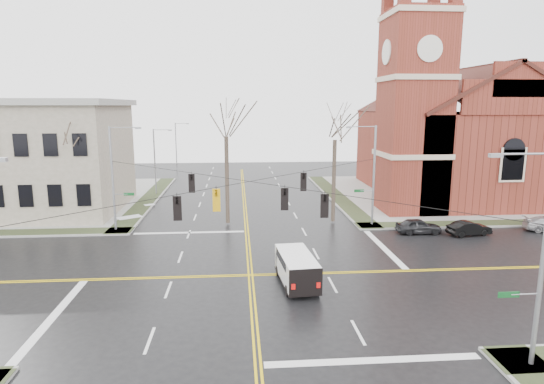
{
  "coord_description": "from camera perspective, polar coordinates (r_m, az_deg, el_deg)",
  "views": [
    {
      "loc": [
        -0.76,
        -28.08,
        10.87
      ],
      "look_at": [
        1.87,
        6.0,
        4.36
      ],
      "focal_mm": 30.0,
      "sensor_mm": 36.0,
      "label": 1
    }
  ],
  "objects": [
    {
      "name": "civic_building_a",
      "position": [
        52.83,
        -28.15,
        3.68
      ],
      "size": [
        18.0,
        14.0,
        11.0
      ],
      "primitive_type": "cube",
      "color": "gray",
      "rests_on": "ground"
    },
    {
      "name": "streetlight_north_b",
      "position": [
        76.99,
        -11.85,
        5.79
      ],
      "size": [
        2.3,
        0.2,
        8.0
      ],
      "color": "gray",
      "rests_on": "ground"
    },
    {
      "name": "signal_pole_nw",
      "position": [
        41.39,
        -19.16,
        1.97
      ],
      "size": [
        2.75,
        0.22,
        9.0
      ],
      "color": "gray",
      "rests_on": "ground"
    },
    {
      "name": "church",
      "position": [
        58.75,
        21.54,
        7.67
      ],
      "size": [
        24.28,
        27.48,
        27.5
      ],
      "color": "maroon",
      "rests_on": "ground"
    },
    {
      "name": "parked_car_b",
      "position": [
        42.19,
        23.5,
        -4.2
      ],
      "size": [
        3.89,
        1.9,
        1.23
      ],
      "primitive_type": "imported",
      "rotation": [
        0.0,
        0.0,
        1.74
      ],
      "color": "black",
      "rests_on": "ground"
    },
    {
      "name": "tree_nw_near",
      "position": [
        41.22,
        -5.78,
        7.71
      ],
      "size": [
        4.0,
        4.0,
        12.02
      ],
      "color": "#372E23",
      "rests_on": "ground"
    },
    {
      "name": "parked_car_a",
      "position": [
        41.24,
        17.9,
        -4.09
      ],
      "size": [
        3.86,
        1.63,
        1.3
      ],
      "primitive_type": "imported",
      "rotation": [
        0.0,
        0.0,
        1.55
      ],
      "color": "black",
      "rests_on": "ground"
    },
    {
      "name": "streetlight_north_a",
      "position": [
        57.3,
        -14.37,
        4.04
      ],
      "size": [
        2.3,
        0.2,
        8.0
      ],
      "color": "gray",
      "rests_on": "ground"
    },
    {
      "name": "ground",
      "position": [
        30.12,
        -2.72,
        -10.38
      ],
      "size": [
        120.0,
        120.0,
        0.0
      ],
      "primitive_type": "plane",
      "color": "black",
      "rests_on": "ground"
    },
    {
      "name": "signal_pole_se",
      "position": [
        21.35,
        30.53,
        -6.86
      ],
      "size": [
        2.75,
        0.22,
        9.0
      ],
      "color": "gray",
      "rests_on": "ground"
    },
    {
      "name": "span_wires",
      "position": [
        28.47,
        -2.83,
        1.34
      ],
      "size": [
        23.02,
        23.02,
        0.03
      ],
      "color": "black",
      "rests_on": "ground"
    },
    {
      "name": "cargo_van",
      "position": [
        28.46,
        3.02,
        -9.26
      ],
      "size": [
        2.34,
        5.14,
        1.9
      ],
      "rotation": [
        0.0,
        0.0,
        0.08
      ],
      "color": "white",
      "rests_on": "ground"
    },
    {
      "name": "road_markings",
      "position": [
        30.12,
        -2.72,
        -10.37
      ],
      "size": [
        100.0,
        100.0,
        0.01
      ],
      "color": "gold",
      "rests_on": "ground"
    },
    {
      "name": "tree_ne",
      "position": [
        42.06,
        7.91,
        7.18
      ],
      "size": [
        4.0,
        4.0,
        11.46
      ],
      "color": "#372E23",
      "rests_on": "ground"
    },
    {
      "name": "signal_pole_ne",
      "position": [
        41.8,
        12.44,
        2.39
      ],
      "size": [
        2.75,
        0.22,
        9.0
      ],
      "color": "gray",
      "rests_on": "ground"
    },
    {
      "name": "traffic_signals",
      "position": [
        27.95,
        -2.77,
        -0.41
      ],
      "size": [
        8.21,
        8.26,
        1.3
      ],
      "color": "black",
      "rests_on": "ground"
    },
    {
      "name": "sidewalks",
      "position": [
        30.09,
        -2.72,
        -10.24
      ],
      "size": [
        80.0,
        80.0,
        0.17
      ],
      "color": "gray",
      "rests_on": "ground"
    },
    {
      "name": "tree_nw_far",
      "position": [
        44.72,
        -23.12,
        6.14
      ],
      "size": [
        4.0,
        4.0,
        10.92
      ],
      "color": "#372E23",
      "rests_on": "ground"
    }
  ]
}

